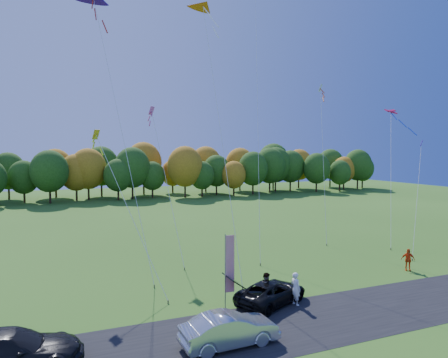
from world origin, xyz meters
name	(u,v)px	position (x,y,z in m)	size (l,w,h in m)	color
ground	(260,298)	(0.00, 0.00, 0.00)	(160.00, 160.00, 0.00)	#305E19
asphalt_strip	(295,323)	(0.00, -4.00, 0.01)	(90.00, 6.00, 0.01)	black
tree_line	(127,199)	(0.00, 55.00, 0.00)	(116.00, 12.00, 10.00)	#1E4711
black_suv	(272,292)	(0.21, -1.07, 0.68)	(2.27, 4.92, 1.37)	black
silver_sedan	(230,330)	(-4.12, -4.91, 0.77)	(1.62, 4.66, 1.53)	#B5B5BA
dark_truck_a	(8,351)	(-13.42, -3.53, 0.86)	(2.40, 5.90, 1.71)	black
person_tailgate_a	(296,289)	(1.41, -1.80, 0.98)	(0.71, 0.47, 1.95)	white
person_tailgate_b	(267,288)	(-0.06, -0.97, 0.93)	(0.91, 0.71, 1.86)	gray
person_east	(408,260)	(13.02, 0.85, 0.84)	(0.99, 0.41, 1.68)	#DE4914
feather_flag	(229,263)	(-2.48, -0.90, 2.70)	(0.58, 0.08, 4.40)	#999999
kite_delta_blue	(119,118)	(-7.08, 9.99, 11.62)	(4.16, 12.31, 23.93)	#4C3F33
kite_parafoil_orange	(257,90)	(5.85, 12.19, 14.75)	(7.42, 12.71, 29.97)	#4C3F33
kite_delta_red	(218,113)	(0.02, 7.18, 12.01)	(2.63, 10.83, 22.96)	#4C3F33
kite_parafoil_rainbow	(391,172)	(20.29, 10.13, 6.93)	(8.80, 8.38, 14.20)	#4C3F33
kite_diamond_yellow	(129,210)	(-7.23, 4.82, 5.24)	(3.99, 7.83, 10.96)	#4C3F33
kite_diamond_white	(323,161)	(13.30, 12.07, 8.07)	(2.90, 5.22, 16.57)	#4C3F33
kite_diamond_pink	(166,182)	(-3.22, 10.79, 6.54)	(1.63, 7.50, 13.44)	#4C3F33
kite_diamond_blue_low	(417,197)	(18.30, 4.94, 5.00)	(6.09, 4.97, 10.43)	#4C3F33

